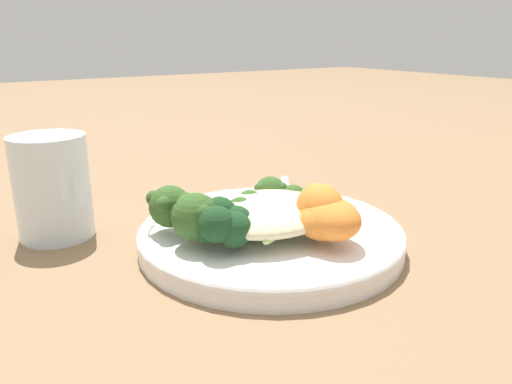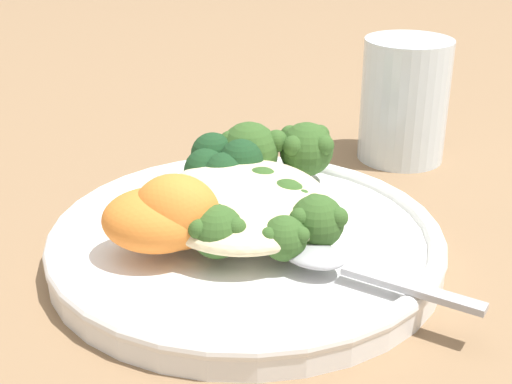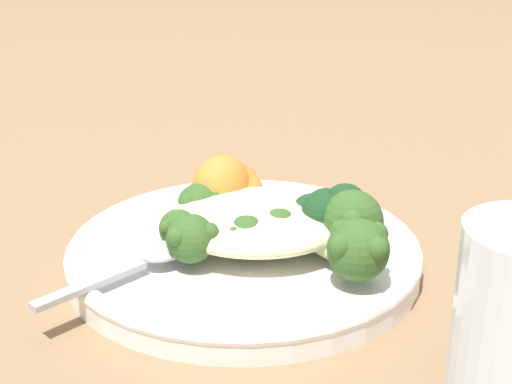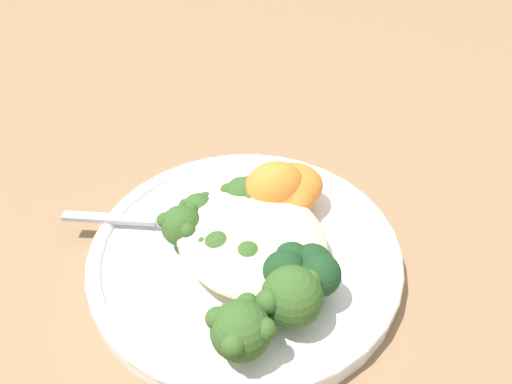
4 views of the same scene
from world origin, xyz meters
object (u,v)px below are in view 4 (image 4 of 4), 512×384
broccoli_stalk_0 (249,202)px  quinoa_mound (253,239)px  broccoli_stalk_1 (235,221)px  broccoli_stalk_5 (248,317)px  plate (245,253)px  spoon (162,220)px  kale_tuft (302,272)px  broccoli_stalk_2 (205,229)px  sweet_potato_chunk_1 (286,188)px  broccoli_stalk_3 (236,245)px  sweet_potato_chunk_0 (274,188)px  broccoli_stalk_6 (288,288)px  sweet_potato_chunk_2 (291,192)px  broccoli_stalk_4 (262,251)px

broccoli_stalk_0 → quinoa_mound: bearing=143.9°
broccoli_stalk_1 → broccoli_stalk_5: 0.10m
plate → spoon: (0.06, 0.05, 0.01)m
kale_tuft → spoon: bearing=28.1°
broccoli_stalk_2 → sweet_potato_chunk_1: sweet_potato_chunk_1 is taller
broccoli_stalk_5 → kale_tuft: bearing=154.3°
quinoa_mound → broccoli_stalk_2: (0.03, 0.03, -0.00)m
quinoa_mound → broccoli_stalk_3: (0.00, 0.01, -0.00)m
quinoa_mound → sweet_potato_chunk_0: bearing=-49.2°
broccoli_stalk_2 → plate: bearing=176.9°
quinoa_mound → sweet_potato_chunk_1: 0.06m
broccoli_stalk_5 → broccoli_stalk_6: broccoli_stalk_6 is taller
sweet_potato_chunk_2 → kale_tuft: bearing=151.6°
broccoli_stalk_1 → broccoli_stalk_6: bearing=137.8°
plate → broccoli_stalk_1: broccoli_stalk_1 is taller
broccoli_stalk_2 → sweet_potato_chunk_1: bearing=-143.3°
broccoli_stalk_3 → broccoli_stalk_6: broccoli_stalk_6 is taller
broccoli_stalk_1 → sweet_potato_chunk_1: bearing=-122.7°
broccoli_stalk_5 → broccoli_stalk_0: bearing=-159.9°
sweet_potato_chunk_0 → kale_tuft: (-0.08, 0.03, -0.01)m
plate → broccoli_stalk_3: bearing=123.0°
broccoli_stalk_6 → spoon: 0.13m
broccoli_stalk_2 → broccoli_stalk_6: size_ratio=1.06×
broccoli_stalk_1 → sweet_potato_chunk_1: size_ratio=1.59×
plate → quinoa_mound: (-0.01, -0.00, 0.02)m
kale_tuft → sweet_potato_chunk_2: bearing=-28.4°
quinoa_mound → kale_tuft: size_ratio=2.37×
sweet_potato_chunk_2 → kale_tuft: kale_tuft is taller
plate → sweet_potato_chunk_0: size_ratio=4.83×
broccoli_stalk_5 → sweet_potato_chunk_1: size_ratio=1.64×
quinoa_mound → broccoli_stalk_3: bearing=80.7°
plate → quinoa_mound: quinoa_mound is taller
broccoli_stalk_4 → broccoli_stalk_6: (-0.04, 0.01, 0.01)m
broccoli_stalk_0 → sweet_potato_chunk_1: bearing=-108.7°
broccoli_stalk_0 → broccoli_stalk_6: (-0.10, 0.02, 0.00)m
broccoli_stalk_3 → broccoli_stalk_5: bearing=79.7°
broccoli_stalk_5 → sweet_potato_chunk_0: 0.13m
broccoli_stalk_6 → broccoli_stalk_2: bearing=-132.9°
sweet_potato_chunk_2 → spoon: bearing=71.0°
kale_tuft → sweet_potato_chunk_0: bearing=-19.0°
broccoli_stalk_0 → broccoli_stalk_6: 0.10m
sweet_potato_chunk_0 → broccoli_stalk_4: bearing=140.2°
quinoa_mound → sweet_potato_chunk_1: sweet_potato_chunk_1 is taller
sweet_potato_chunk_2 → spoon: 0.11m
quinoa_mound → sweet_potato_chunk_2: bearing=-61.2°
broccoli_stalk_0 → broccoli_stalk_2: bearing=91.3°
quinoa_mound → broccoli_stalk_4: size_ratio=1.66×
plate → broccoli_stalk_4: broccoli_stalk_4 is taller
broccoli_stalk_4 → broccoli_stalk_5: bearing=36.7°
broccoli_stalk_1 → spoon: bearing=12.5°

